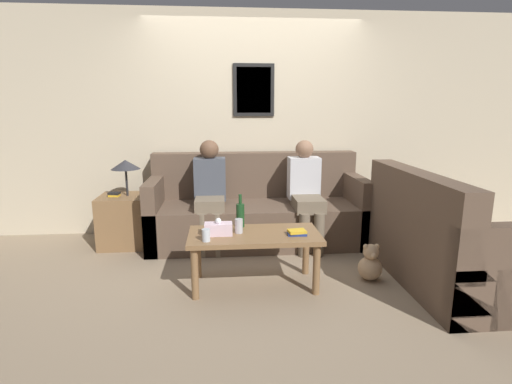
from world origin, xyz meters
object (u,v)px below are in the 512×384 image
(couch_main, at_px, (257,212))
(person_left, at_px, (210,190))
(coffee_table, at_px, (254,241))
(couch_side, at_px, (444,245))
(person_right, at_px, (306,190))
(drinking_glass, at_px, (206,235))
(teddy_bear, at_px, (370,264))
(wine_bottle, at_px, (240,214))

(couch_main, distance_m, person_left, 0.62)
(coffee_table, relative_size, person_left, 0.95)
(couch_side, distance_m, person_right, 1.47)
(person_left, bearing_deg, coffee_table, -68.63)
(couch_main, bearing_deg, person_left, -162.76)
(couch_side, xyz_separation_m, drinking_glass, (-2.04, -0.09, 0.18))
(couch_main, xyz_separation_m, drinking_glass, (-0.52, -1.33, 0.18))
(coffee_table, bearing_deg, person_right, 56.32)
(person_left, relative_size, teddy_bear, 3.48)
(coffee_table, xyz_separation_m, teddy_bear, (1.04, 0.03, -0.26))
(wine_bottle, bearing_deg, couch_side, -8.82)
(person_right, bearing_deg, person_left, 177.39)
(drinking_glass, distance_m, teddy_bear, 1.50)
(coffee_table, bearing_deg, person_left, 111.37)
(couch_side, relative_size, drinking_glass, 15.99)
(couch_side, xyz_separation_m, coffee_table, (-1.65, 0.07, 0.06))
(teddy_bear, bearing_deg, person_right, 112.97)
(person_left, bearing_deg, teddy_bear, -34.44)
(wine_bottle, distance_m, drinking_glass, 0.47)
(couch_side, bearing_deg, person_left, 62.04)
(coffee_table, bearing_deg, couch_main, 83.91)
(person_right, relative_size, teddy_bear, 3.46)
(wine_bottle, xyz_separation_m, person_right, (0.75, 0.77, 0.05))
(couch_side, height_order, person_left, person_left)
(wine_bottle, distance_m, person_right, 1.07)
(couch_side, bearing_deg, couch_main, 50.71)
(couch_side, xyz_separation_m, person_right, (-1.01, 1.04, 0.29))
(person_right, bearing_deg, couch_main, 158.01)
(coffee_table, relative_size, drinking_glass, 11.14)
(couch_main, relative_size, wine_bottle, 8.06)
(drinking_glass, height_order, person_right, person_right)
(couch_side, xyz_separation_m, person_left, (-2.04, 1.08, 0.30))
(coffee_table, distance_m, person_left, 1.11)
(coffee_table, xyz_separation_m, wine_bottle, (-0.11, 0.20, 0.18))
(couch_main, height_order, wine_bottle, couch_main)
(coffee_table, bearing_deg, wine_bottle, 118.59)
(drinking_glass, xyz_separation_m, person_left, (0.00, 1.17, 0.12))
(couch_main, bearing_deg, teddy_bear, -51.41)
(person_right, bearing_deg, drinking_glass, -132.68)
(couch_side, relative_size, person_left, 1.37)
(person_left, bearing_deg, drinking_glass, -90.11)
(wine_bottle, height_order, drinking_glass, wine_bottle)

